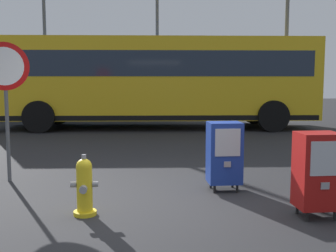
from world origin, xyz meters
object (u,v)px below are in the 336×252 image
Objects in this scene: fire_hydrant at (84,187)px; street_light_near_left at (44,9)px; newspaper_box_primary at (224,153)px; bus_far at (64,78)px; street_light_far_left at (157,24)px; stop_sign at (5,82)px; bus_near at (157,78)px; newspaper_box_secondary at (317,170)px.

street_light_near_left is at bearing 102.68° from fire_hydrant.
newspaper_box_primary is at bearing 26.11° from fire_hydrant.
street_light_far_left reaches higher than bus_far.
stop_sign is at bearing -105.41° from street_light_far_left.
street_light_near_left is (-4.48, 4.10, 2.90)m from bus_near.
newspaper_box_primary reaches higher than fire_hydrant.
bus_near reaches higher than newspaper_box_secondary.
bus_near is (-1.26, 9.47, 1.14)m from newspaper_box_secondary.
fire_hydrant is 0.07× the size of bus_far.
stop_sign is at bearing 152.55° from newspaper_box_secondary.
street_light_near_left reaches higher than stop_sign.
street_light_near_left reaches higher than bus_near.
bus_far is (-0.95, 12.16, 0.11)m from stop_sign.
street_light_far_left is at bearing 82.31° from fire_hydrant.
newspaper_box_secondary is 14.33m from street_light_far_left.
bus_near is at bearing -94.20° from street_light_far_left.
fire_hydrant is 2.17m from newspaper_box_primary.
street_light_far_left is at bearing 90.52° from newspaper_box_primary.
stop_sign reaches higher than newspaper_box_secondary.
bus_near is at bearing 93.06° from newspaper_box_primary.
newspaper_box_primary is 13.05m from street_light_far_left.
newspaper_box_secondary is at bearing -78.80° from bus_near.
stop_sign is (-3.34, 0.87, 1.03)m from newspaper_box_primary.
street_light_far_left is at bearing 3.39° from street_light_near_left.
bus_far reaches higher than fire_hydrant.
fire_hydrant is 0.11× the size of street_light_far_left.
bus_near is at bearing 68.35° from stop_sign.
bus_far reaches higher than newspaper_box_primary.
bus_far reaches higher than newspaper_box_secondary.
street_light_far_left reaches higher than newspaper_box_primary.
stop_sign is (-4.16, 2.16, 1.03)m from newspaper_box_secondary.
street_light_near_left is at bearing 141.16° from bus_near.
bus_near is 1.51× the size of street_light_far_left.
fire_hydrant is 0.73× the size of newspaper_box_primary.
bus_near is 6.19m from bus_far.
street_light_near_left reaches higher than bus_far.
newspaper_box_primary is 0.13× the size of street_light_near_left.
stop_sign is at bearing 165.40° from newspaper_box_primary.
fire_hydrant is at bearing -95.71° from bus_near.
stop_sign reaches higher than fire_hydrant.
street_light_near_left is (-1.58, 11.42, 3.00)m from stop_sign.
street_light_near_left reaches higher than fire_hydrant.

